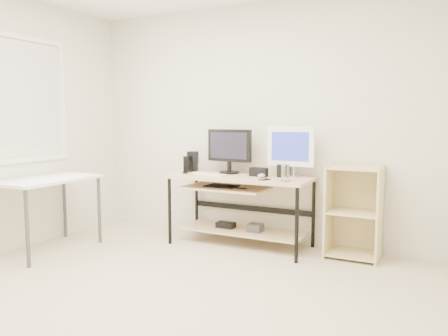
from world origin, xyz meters
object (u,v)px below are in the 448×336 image
side_table (47,186)px  shelf_unit (355,211)px  desk (239,196)px  white_imac (291,148)px  audio_controller (188,164)px  black_monitor (229,148)px

side_table → shelf_unit: 3.09m
shelf_unit → desk: bearing=-172.2°
shelf_unit → white_imac: bearing=-179.3°
desk → white_imac: bearing=16.4°
shelf_unit → audio_controller: audio_controller is taller
desk → side_table: size_ratio=1.50×
white_imac → desk: bearing=-165.0°
desk → shelf_unit: size_ratio=1.67×
white_imac → side_table: bearing=-152.3°
shelf_unit → black_monitor: black_monitor is taller
side_table → black_monitor: black_monitor is taller
side_table → white_imac: 2.52m
desk → black_monitor: bearing=141.6°
shelf_unit → black_monitor: (-1.36, -0.02, 0.58)m
desk → side_table: 1.97m
white_imac → audio_controller: 1.21m
black_monitor → white_imac: (0.70, 0.01, 0.03)m
black_monitor → white_imac: size_ratio=1.02×
audio_controller → side_table: bearing=-115.7°
white_imac → audio_controller: white_imac is taller
audio_controller → black_monitor: bearing=24.9°
shelf_unit → black_monitor: size_ratio=1.69×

